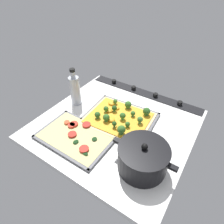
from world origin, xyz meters
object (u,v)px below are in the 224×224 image
Objects in this scene: veggie_pizza_back at (76,136)px; oil_bottle at (75,90)px; baking_tray_front at (119,120)px; broccoli_pizza at (120,117)px; cooking_pot at (143,158)px; baking_tray_back at (76,137)px.

veggie_pizza_back is 1.46× the size of oil_bottle.
oil_bottle is at bearing -49.38° from veggie_pizza_back.
broccoli_pizza is at bearing -162.11° from baking_tray_front.
veggie_pizza_back is 33.77cm from cooking_pot.
broccoli_pizza is 24.42cm from veggie_pizza_back.
baking_tray_front is 1.07× the size of broccoli_pizza.
baking_tray_back is 29.27cm from oil_bottle.
baking_tray_back is (10.96, 22.08, -1.60)cm from broccoli_pizza.
broccoli_pizza is at bearing -116.39° from baking_tray_back.
broccoli_pizza is 1.00× the size of baking_tray_back.
veggie_pizza_back is (0.02, -0.29, 0.71)cm from baking_tray_back.
cooking_pot is (-33.37, -2.35, 4.58)cm from veggie_pizza_back.
broccoli_pizza is (-0.35, -0.11, 1.61)cm from baking_tray_front.
broccoli_pizza is 1.08× the size of veggie_pizza_back.
oil_bottle is (28.66, 0.66, 8.78)cm from baking_tray_front.
broccoli_pizza is 1.58× the size of oil_bottle.
baking_tray_front is 1.39× the size of cooking_pot.
cooking_pot is 54.80cm from oil_bottle.
broccoli_pizza is 1.29× the size of cooking_pot.
veggie_pizza_back is at bearing 130.62° from oil_bottle.
baking_tray_back is 1.57× the size of oil_bottle.
baking_tray_front is 24.40cm from baking_tray_back.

